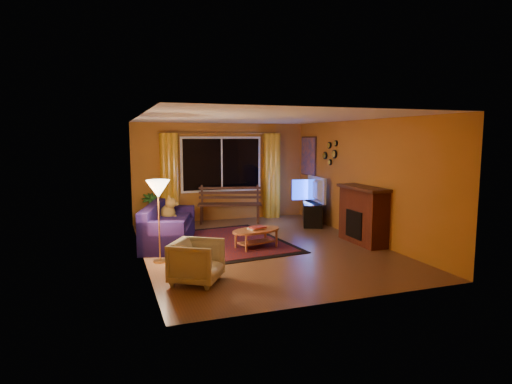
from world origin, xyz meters
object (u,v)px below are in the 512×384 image
object	(u,v)px
sofa	(169,225)
coffee_table	(256,239)
floor_lamp	(159,222)
tv_console	(312,213)
armchair	(197,260)
bench	(230,214)

from	to	relation	value
sofa	coffee_table	xyz separation A→B (m)	(1.55, -0.89, -0.21)
floor_lamp	coffee_table	size ratio (longest dim) A/B	1.38
tv_console	floor_lamp	bearing A→B (deg)	-127.20
armchair	floor_lamp	world-z (taller)	floor_lamp
armchair	coffee_table	size ratio (longest dim) A/B	0.68
bench	floor_lamp	distance (m)	3.60
bench	floor_lamp	xyz separation A→B (m)	(-2.08, -2.89, 0.47)
sofa	floor_lamp	xyz separation A→B (m)	(-0.33, -1.22, 0.31)
coffee_table	tv_console	distance (m)	2.80
sofa	tv_console	size ratio (longest dim) A/B	1.50
armchair	floor_lamp	bearing A→B (deg)	49.41
coffee_table	tv_console	xyz separation A→B (m)	(2.13, 1.83, 0.09)
sofa	floor_lamp	bearing A→B (deg)	-88.32
bench	armchair	xyz separation A→B (m)	(-1.69, -4.14, 0.11)
bench	tv_console	distance (m)	2.06
armchair	floor_lamp	xyz separation A→B (m)	(-0.39, 1.25, 0.36)
sofa	floor_lamp	world-z (taller)	floor_lamp
bench	sofa	world-z (taller)	sofa
bench	sofa	size ratio (longest dim) A/B	0.80
sofa	bench	bearing A→B (deg)	60.52
tv_console	armchair	bearing A→B (deg)	-112.23
sofa	tv_console	bearing A→B (deg)	31.09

